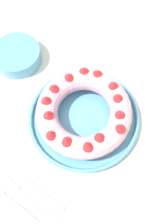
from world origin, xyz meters
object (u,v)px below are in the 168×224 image
Objects in this scene: side_bowl at (17,56)px; fork at (26,198)px; serving_dish at (84,118)px; cake_knife at (38,192)px; serving_knife at (27,217)px; bundt_cake at (84,112)px.

fork is at bearing -136.99° from side_bowl.
cake_knife is at bearing -175.14° from serving_dish.
serving_dish reaches higher than serving_knife.
cake_knife is 1.27× the size of side_bowl.
side_bowl reaches higher than serving_dish.
serving_knife is (-0.30, -0.04, -0.05)m from bundt_cake.
side_bowl is at bearing 80.36° from serving_dish.
side_bowl is (0.32, 0.30, 0.02)m from fork.
side_bowl is at bearing 80.37° from bundt_cake.
side_bowl reaches higher than serving_knife.
bundt_cake is at bearing -99.63° from side_bowl.
bundt_cake is 0.27m from fork.
side_bowl reaches higher than cake_knife.
serving_dish is 1.36× the size of serving_knife.
bundt_cake is 0.25m from cake_knife.
fork is (-0.27, -0.00, -0.01)m from serving_dish.
bundt_cake is 0.31m from serving_knife.
cake_knife is (-0.24, -0.02, -0.01)m from serving_dish.
fork is 0.44m from side_bowl.
serving_knife is 1.25× the size of cake_knife.
side_bowl is (0.29, 0.31, 0.02)m from cake_knife.
fork is 0.05m from serving_knife.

